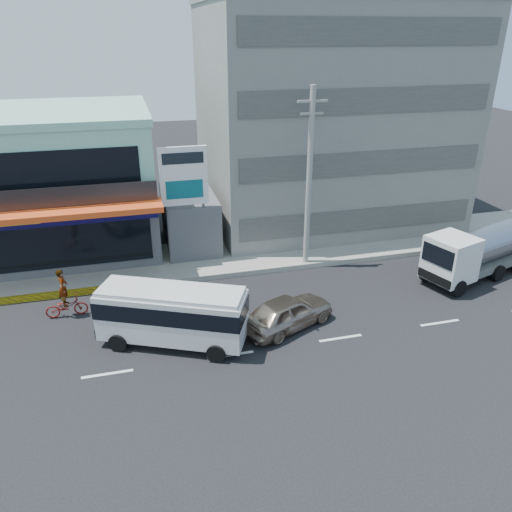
{
  "coord_description": "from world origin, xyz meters",
  "views": [
    {
      "loc": [
        -3.35,
        -17.06,
        12.49
      ],
      "look_at": [
        2.37,
        4.8,
        2.2
      ],
      "focal_mm": 35.0,
      "sensor_mm": 36.0,
      "label": 1
    }
  ],
  "objects_px": {
    "shop_building": "(49,185)",
    "utility_pole_near": "(309,179)",
    "minibus": "(172,312)",
    "tanker_truck": "(477,252)",
    "sedan": "(288,312)",
    "motorcycle_rider": "(66,301)",
    "concrete_building": "(327,119)",
    "satellite_dish": "(190,196)",
    "billboard": "(184,183)"
  },
  "relations": [
    {
      "from": "shop_building",
      "to": "utility_pole_near",
      "type": "bearing_deg",
      "value": -25.06
    },
    {
      "from": "minibus",
      "to": "tanker_truck",
      "type": "xyz_separation_m",
      "value": [
        16.65,
        2.28,
        -0.05
      ]
    },
    {
      "from": "sedan",
      "to": "tanker_truck",
      "type": "xyz_separation_m",
      "value": [
        11.48,
        2.28,
        0.74
      ]
    },
    {
      "from": "shop_building",
      "to": "motorcycle_rider",
      "type": "bearing_deg",
      "value": -82.68
    },
    {
      "from": "minibus",
      "to": "tanker_truck",
      "type": "height_order",
      "value": "tanker_truck"
    },
    {
      "from": "concrete_building",
      "to": "sedan",
      "type": "distance_m",
      "value": 16.43
    },
    {
      "from": "motorcycle_rider",
      "to": "satellite_dish",
      "type": "bearing_deg",
      "value": 40.86
    },
    {
      "from": "minibus",
      "to": "sedan",
      "type": "bearing_deg",
      "value": 0.0
    },
    {
      "from": "motorcycle_rider",
      "to": "sedan",
      "type": "bearing_deg",
      "value": -19.89
    },
    {
      "from": "concrete_building",
      "to": "satellite_dish",
      "type": "relative_size",
      "value": 10.67
    },
    {
      "from": "satellite_dish",
      "to": "concrete_building",
      "type": "bearing_deg",
      "value": 21.8
    },
    {
      "from": "sedan",
      "to": "motorcycle_rider",
      "type": "bearing_deg",
      "value": 45.74
    },
    {
      "from": "shop_building",
      "to": "sedan",
      "type": "relative_size",
      "value": 2.71
    },
    {
      "from": "motorcycle_rider",
      "to": "minibus",
      "type": "bearing_deg",
      "value": -37.29
    },
    {
      "from": "billboard",
      "to": "minibus",
      "type": "relative_size",
      "value": 1.05
    },
    {
      "from": "minibus",
      "to": "tanker_truck",
      "type": "bearing_deg",
      "value": 7.79
    },
    {
      "from": "billboard",
      "to": "utility_pole_near",
      "type": "relative_size",
      "value": 0.69
    },
    {
      "from": "shop_building",
      "to": "tanker_truck",
      "type": "xyz_separation_m",
      "value": [
        22.48,
        -10.17,
        -2.48
      ]
    },
    {
      "from": "concrete_building",
      "to": "minibus",
      "type": "xyz_separation_m",
      "value": [
        -12.18,
        -13.5,
        -5.43
      ]
    },
    {
      "from": "utility_pole_near",
      "to": "minibus",
      "type": "height_order",
      "value": "utility_pole_near"
    },
    {
      "from": "concrete_building",
      "to": "sedan",
      "type": "bearing_deg",
      "value": -117.41
    },
    {
      "from": "shop_building",
      "to": "motorcycle_rider",
      "type": "relative_size",
      "value": 5.05
    },
    {
      "from": "satellite_dish",
      "to": "sedan",
      "type": "distance_m",
      "value": 10.35
    },
    {
      "from": "tanker_truck",
      "to": "satellite_dish",
      "type": "bearing_deg",
      "value": 153.49
    },
    {
      "from": "sedan",
      "to": "motorcycle_rider",
      "type": "distance_m",
      "value": 10.48
    },
    {
      "from": "concrete_building",
      "to": "tanker_truck",
      "type": "height_order",
      "value": "concrete_building"
    },
    {
      "from": "shop_building",
      "to": "motorcycle_rider",
      "type": "height_order",
      "value": "shop_building"
    },
    {
      "from": "sedan",
      "to": "tanker_truck",
      "type": "relative_size",
      "value": 0.61
    },
    {
      "from": "tanker_truck",
      "to": "motorcycle_rider",
      "type": "distance_m",
      "value": 21.39
    },
    {
      "from": "utility_pole_near",
      "to": "minibus",
      "type": "bearing_deg",
      "value": -144.19
    },
    {
      "from": "shop_building",
      "to": "satellite_dish",
      "type": "distance_m",
      "value": 8.54
    },
    {
      "from": "motorcycle_rider",
      "to": "tanker_truck",
      "type": "bearing_deg",
      "value": -3.45
    },
    {
      "from": "shop_building",
      "to": "concrete_building",
      "type": "relative_size",
      "value": 0.77
    },
    {
      "from": "minibus",
      "to": "shop_building",
      "type": "bearing_deg",
      "value": 115.08
    },
    {
      "from": "utility_pole_near",
      "to": "motorcycle_rider",
      "type": "relative_size",
      "value": 4.07
    },
    {
      "from": "billboard",
      "to": "utility_pole_near",
      "type": "height_order",
      "value": "utility_pole_near"
    },
    {
      "from": "satellite_dish",
      "to": "minibus",
      "type": "bearing_deg",
      "value": -102.9
    },
    {
      "from": "utility_pole_near",
      "to": "concrete_building",
      "type": "bearing_deg",
      "value": 62.24
    },
    {
      "from": "sedan",
      "to": "tanker_truck",
      "type": "bearing_deg",
      "value": -103.14
    },
    {
      "from": "billboard",
      "to": "utility_pole_near",
      "type": "xyz_separation_m",
      "value": [
        6.5,
        -1.8,
        0.22
      ]
    },
    {
      "from": "sedan",
      "to": "minibus",
      "type": "bearing_deg",
      "value": 65.63
    },
    {
      "from": "concrete_building",
      "to": "satellite_dish",
      "type": "bearing_deg",
      "value": -158.2
    },
    {
      "from": "billboard",
      "to": "satellite_dish",
      "type": "bearing_deg",
      "value": 74.48
    },
    {
      "from": "sedan",
      "to": "utility_pole_near",
      "type": "bearing_deg",
      "value": -51.33
    },
    {
      "from": "concrete_building",
      "to": "satellite_dish",
      "type": "height_order",
      "value": "concrete_building"
    },
    {
      "from": "satellite_dish",
      "to": "tanker_truck",
      "type": "bearing_deg",
      "value": -26.51
    },
    {
      "from": "shop_building",
      "to": "sedan",
      "type": "height_order",
      "value": "shop_building"
    },
    {
      "from": "shop_building",
      "to": "concrete_building",
      "type": "bearing_deg",
      "value": 3.35
    },
    {
      "from": "concrete_building",
      "to": "shop_building",
      "type": "bearing_deg",
      "value": -176.65
    },
    {
      "from": "satellite_dish",
      "to": "minibus",
      "type": "relative_size",
      "value": 0.23
    }
  ]
}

